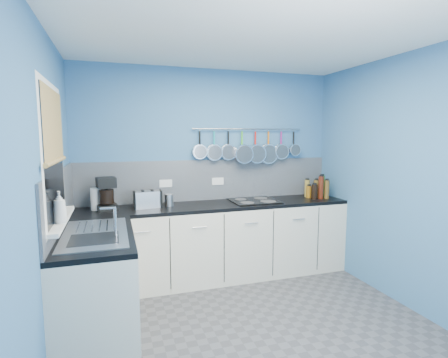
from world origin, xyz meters
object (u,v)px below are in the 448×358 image
hob (254,201)px  canister (169,200)px  soap_bottle_a (59,207)px  coffee_maker (107,194)px  soap_bottle_b (60,211)px  toaster (148,199)px  paper_towel (96,199)px

hob → canister: bearing=178.8°
soap_bottle_a → coffee_maker: (0.31, 1.09, -0.09)m
soap_bottle_b → toaster: bearing=55.8°
hob → paper_towel: bearing=178.2°
soap_bottle_a → toaster: soap_bottle_a is taller
toaster → coffee_maker: bearing=175.2°
canister → hob: (1.04, -0.02, -0.06)m
coffee_maker → canister: coffee_maker is taller
toaster → soap_bottle_a: bearing=-130.6°
soap_bottle_b → paper_towel: bearing=80.1°
coffee_maker → canister: 0.68m
soap_bottle_b → canister: bearing=48.0°
soap_bottle_a → paper_towel: soap_bottle_a is taller
soap_bottle_b → hob: (2.02, 1.06, -0.23)m
paper_towel → coffee_maker: 0.14m
soap_bottle_a → hob: 2.30m
canister → coffee_maker: bearing=-178.8°
soap_bottle_b → canister: soap_bottle_b is taller
coffee_maker → soap_bottle_b: bearing=-117.9°
soap_bottle_b → paper_towel: (0.20, 1.12, -0.12)m
toaster → hob: 1.28m
coffee_maker → paper_towel: bearing=145.4°
coffee_maker → canister: (0.67, 0.01, -0.11)m
soap_bottle_b → toaster: soap_bottle_b is taller
soap_bottle_a → hob: (2.02, 1.09, -0.26)m
toaster → hob: size_ratio=0.52×
canister → paper_towel: bearing=177.6°
soap_bottle_b → toaster: size_ratio=0.60×
toaster → hob: bearing=-8.0°
toaster → canister: (0.24, -0.00, -0.02)m
soap_bottle_a → coffee_maker: size_ratio=0.68×
paper_towel → toaster: (0.54, -0.03, -0.03)m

